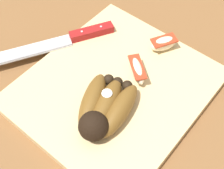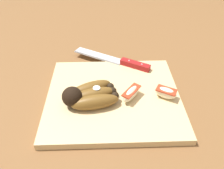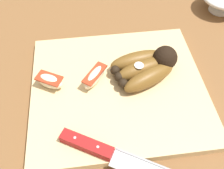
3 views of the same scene
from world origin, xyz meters
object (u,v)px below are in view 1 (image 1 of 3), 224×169
chefs_knife (71,38)px  apple_wedge_near (136,69)px  banana_bunch (104,109)px  apple_wedge_middle (164,43)px

chefs_knife → apple_wedge_near: apple_wedge_near is taller
banana_bunch → chefs_knife: (-0.10, -0.18, -0.02)m
banana_bunch → chefs_knife: bearing=-118.9°
banana_bunch → chefs_knife: size_ratio=0.59×
banana_bunch → apple_wedge_near: banana_bunch is taller
chefs_knife → apple_wedge_near: 0.17m
chefs_knife → apple_wedge_near: bearing=94.8°
chefs_knife → apple_wedge_middle: apple_wedge_middle is taller
apple_wedge_middle → apple_wedge_near: bearing=-1.5°
apple_wedge_near → banana_bunch: bearing=6.1°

